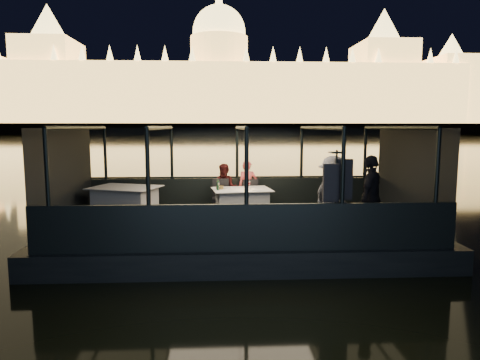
{
  "coord_description": "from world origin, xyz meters",
  "views": [
    {
      "loc": [
        -0.51,
        -9.8,
        2.83
      ],
      "look_at": [
        0.0,
        0.4,
        1.55
      ],
      "focal_mm": 32.0,
      "sensor_mm": 36.0,
      "label": 1
    }
  ],
  "objects_px": {
    "chair_port_left": "(221,199)",
    "person_man_maroon": "(225,186)",
    "dining_table_central": "(242,204)",
    "coat_stand": "(335,201)",
    "chair_port_right": "(251,198)",
    "dining_table_aft": "(126,205)",
    "passenger_stripe": "(333,197)",
    "person_woman_coral": "(248,185)",
    "wine_bottle": "(218,184)",
    "passenger_dark": "(371,198)"
  },
  "relations": [
    {
      "from": "dining_table_central",
      "to": "passenger_dark",
      "type": "height_order",
      "value": "passenger_dark"
    },
    {
      "from": "dining_table_central",
      "to": "coat_stand",
      "type": "distance_m",
      "value": 3.11
    },
    {
      "from": "chair_port_left",
      "to": "dining_table_aft",
      "type": "bearing_deg",
      "value": -169.58
    },
    {
      "from": "coat_stand",
      "to": "passenger_stripe",
      "type": "bearing_deg",
      "value": 78.68
    },
    {
      "from": "dining_table_aft",
      "to": "person_man_maroon",
      "type": "distance_m",
      "value": 2.64
    },
    {
      "from": "passenger_stripe",
      "to": "wine_bottle",
      "type": "xyz_separation_m",
      "value": [
        -2.43,
        1.75,
        0.06
      ]
    },
    {
      "from": "dining_table_aft",
      "to": "passenger_dark",
      "type": "bearing_deg",
      "value": -19.94
    },
    {
      "from": "coat_stand",
      "to": "wine_bottle",
      "type": "bearing_deg",
      "value": 133.21
    },
    {
      "from": "passenger_dark",
      "to": "wine_bottle",
      "type": "bearing_deg",
      "value": -86.28
    },
    {
      "from": "dining_table_central",
      "to": "coat_stand",
      "type": "xyz_separation_m",
      "value": [
        1.69,
        -2.56,
        0.51
      ]
    },
    {
      "from": "dining_table_aft",
      "to": "coat_stand",
      "type": "relative_size",
      "value": 0.85
    },
    {
      "from": "person_woman_coral",
      "to": "person_man_maroon",
      "type": "bearing_deg",
      "value": 177.57
    },
    {
      "from": "coat_stand",
      "to": "person_woman_coral",
      "type": "distance_m",
      "value": 3.65
    },
    {
      "from": "passenger_dark",
      "to": "coat_stand",
      "type": "bearing_deg",
      "value": -23.92
    },
    {
      "from": "coat_stand",
      "to": "wine_bottle",
      "type": "height_order",
      "value": "coat_stand"
    },
    {
      "from": "chair_port_right",
      "to": "coat_stand",
      "type": "distance_m",
      "value": 3.36
    },
    {
      "from": "dining_table_central",
      "to": "wine_bottle",
      "type": "relative_size",
      "value": 5.15
    },
    {
      "from": "person_man_maroon",
      "to": "wine_bottle",
      "type": "distance_m",
      "value": 0.92
    },
    {
      "from": "wine_bottle",
      "to": "person_woman_coral",
      "type": "bearing_deg",
      "value": 48.13
    },
    {
      "from": "coat_stand",
      "to": "person_woman_coral",
      "type": "xyz_separation_m",
      "value": [
        -1.49,
        3.33,
        -0.15
      ]
    },
    {
      "from": "person_man_maroon",
      "to": "passenger_stripe",
      "type": "bearing_deg",
      "value": -33.26
    },
    {
      "from": "dining_table_central",
      "to": "passenger_dark",
      "type": "relative_size",
      "value": 0.83
    },
    {
      "from": "dining_table_aft",
      "to": "wine_bottle",
      "type": "height_order",
      "value": "wine_bottle"
    },
    {
      "from": "dining_table_central",
      "to": "coat_stand",
      "type": "relative_size",
      "value": 0.77
    },
    {
      "from": "chair_port_left",
      "to": "person_man_maroon",
      "type": "distance_m",
      "value": 0.45
    },
    {
      "from": "dining_table_central",
      "to": "dining_table_aft",
      "type": "height_order",
      "value": "dining_table_aft"
    },
    {
      "from": "chair_port_right",
      "to": "coat_stand",
      "type": "xyz_separation_m",
      "value": [
        1.42,
        -3.01,
        0.45
      ]
    },
    {
      "from": "coat_stand",
      "to": "passenger_dark",
      "type": "xyz_separation_m",
      "value": [
        0.9,
        0.56,
        -0.05
      ]
    },
    {
      "from": "chair_port_left",
      "to": "person_man_maroon",
      "type": "bearing_deg",
      "value": 68.02
    },
    {
      "from": "dining_table_central",
      "to": "person_man_maroon",
      "type": "xyz_separation_m",
      "value": [
        -0.41,
        0.76,
        0.36
      ]
    },
    {
      "from": "coat_stand",
      "to": "person_man_maroon",
      "type": "bearing_deg",
      "value": 122.25
    },
    {
      "from": "chair_port_right",
      "to": "passenger_stripe",
      "type": "relative_size",
      "value": 0.53
    },
    {
      "from": "dining_table_central",
      "to": "chair_port_right",
      "type": "height_order",
      "value": "chair_port_right"
    },
    {
      "from": "chair_port_left",
      "to": "wine_bottle",
      "type": "relative_size",
      "value": 3.35
    },
    {
      "from": "passenger_stripe",
      "to": "wine_bottle",
      "type": "distance_m",
      "value": 2.99
    },
    {
      "from": "chair_port_right",
      "to": "person_man_maroon",
      "type": "distance_m",
      "value": 0.8
    },
    {
      "from": "person_woman_coral",
      "to": "wine_bottle",
      "type": "height_order",
      "value": "person_woman_coral"
    },
    {
      "from": "passenger_stripe",
      "to": "chair_port_right",
      "type": "bearing_deg",
      "value": 13.05
    },
    {
      "from": "passenger_stripe",
      "to": "chair_port_left",
      "type": "bearing_deg",
      "value": 24.64
    },
    {
      "from": "dining_table_aft",
      "to": "person_man_maroon",
      "type": "height_order",
      "value": "person_man_maroon"
    },
    {
      "from": "dining_table_central",
      "to": "passenger_dark",
      "type": "xyz_separation_m",
      "value": [
        2.59,
        -2.01,
        0.47
      ]
    },
    {
      "from": "dining_table_aft",
      "to": "chair_port_right",
      "type": "bearing_deg",
      "value": 8.28
    },
    {
      "from": "chair_port_left",
      "to": "coat_stand",
      "type": "xyz_separation_m",
      "value": [
        2.22,
        -3.01,
        0.45
      ]
    },
    {
      "from": "person_woman_coral",
      "to": "person_man_maroon",
      "type": "xyz_separation_m",
      "value": [
        -0.61,
        -0.01,
        0.0
      ]
    },
    {
      "from": "coat_stand",
      "to": "chair_port_left",
      "type": "bearing_deg",
      "value": 126.35
    },
    {
      "from": "dining_table_aft",
      "to": "chair_port_right",
      "type": "height_order",
      "value": "chair_port_right"
    },
    {
      "from": "passenger_stripe",
      "to": "passenger_dark",
      "type": "distance_m",
      "value": 0.77
    },
    {
      "from": "wine_bottle",
      "to": "chair_port_right",
      "type": "bearing_deg",
      "value": 33.45
    },
    {
      "from": "person_woman_coral",
      "to": "passenger_stripe",
      "type": "relative_size",
      "value": 0.82
    },
    {
      "from": "person_woman_coral",
      "to": "wine_bottle",
      "type": "relative_size",
      "value": 5.02
    }
  ]
}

